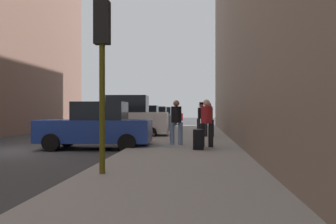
# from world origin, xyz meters

# --- Properties ---
(ground_plane) EXTENTS (120.00, 120.00, 0.00)m
(ground_plane) POSITION_xyz_m (0.00, 0.00, 0.00)
(ground_plane) COLOR #38383A
(sidewalk) EXTENTS (4.00, 40.00, 0.15)m
(sidewalk) POSITION_xyz_m (6.00, 0.00, 0.07)
(sidewalk) COLOR gray
(sidewalk) RESTS_ON ground_plane
(parked_blue_sedan) EXTENTS (4.25, 2.15, 1.79)m
(parked_blue_sedan) POSITION_xyz_m (2.65, 0.94, 0.85)
(parked_blue_sedan) COLOR navy
(parked_blue_sedan) RESTS_ON ground_plane
(parked_white_van) EXTENTS (4.66, 2.18, 2.25)m
(parked_white_van) POSITION_xyz_m (2.65, 6.49, 1.03)
(parked_white_van) COLOR silver
(parked_white_van) RESTS_ON ground_plane
(parked_gray_coupe) EXTENTS (4.23, 2.12, 1.79)m
(parked_gray_coupe) POSITION_xyz_m (2.65, 12.25, 0.85)
(parked_gray_coupe) COLOR slate
(parked_gray_coupe) RESTS_ON ground_plane
(parked_dark_green_sedan) EXTENTS (4.25, 2.15, 1.79)m
(parked_dark_green_sedan) POSITION_xyz_m (2.65, 19.03, 0.85)
(parked_dark_green_sedan) COLOR #193828
(parked_dark_green_sedan) RESTS_ON ground_plane
(parked_silver_sedan) EXTENTS (4.22, 2.09, 1.79)m
(parked_silver_sedan) POSITION_xyz_m (2.65, 24.76, 0.85)
(parked_silver_sedan) COLOR #B7BABF
(parked_silver_sedan) RESTS_ON ground_plane
(parked_red_hatchback) EXTENTS (4.26, 2.18, 1.79)m
(parked_red_hatchback) POSITION_xyz_m (2.65, 31.22, 0.85)
(parked_red_hatchback) COLOR #B2191E
(parked_red_hatchback) RESTS_ON ground_plane
(fire_hydrant) EXTENTS (0.42, 0.22, 0.70)m
(fire_hydrant) POSITION_xyz_m (4.45, 2.71, 0.50)
(fire_hydrant) COLOR red
(fire_hydrant) RESTS_ON sidewalk
(traffic_light) EXTENTS (0.32, 0.32, 3.60)m
(traffic_light) POSITION_xyz_m (4.50, -5.29, 2.76)
(traffic_light) COLOR #514C0F
(traffic_light) RESTS_ON sidewalk
(pedestrian_in_red_jacket) EXTENTS (0.53, 0.47, 1.71)m
(pedestrian_in_red_jacket) POSITION_xyz_m (6.80, 0.49, 1.10)
(pedestrian_in_red_jacket) COLOR black
(pedestrian_in_red_jacket) RESTS_ON sidewalk
(pedestrian_with_fedora) EXTENTS (0.52, 0.44, 1.78)m
(pedestrian_with_fedora) POSITION_xyz_m (6.68, 8.16, 1.14)
(pedestrian_with_fedora) COLOR black
(pedestrian_with_fedora) RESTS_ON sidewalk
(pedestrian_in_jeans) EXTENTS (0.50, 0.40, 1.71)m
(pedestrian_in_jeans) POSITION_xyz_m (5.66, 1.41, 1.10)
(pedestrian_in_jeans) COLOR #728CB2
(pedestrian_in_jeans) RESTS_ON sidewalk
(pedestrian_in_tan_coat) EXTENTS (0.50, 0.40, 1.71)m
(pedestrian_in_tan_coat) POSITION_xyz_m (7.04, 5.92, 1.10)
(pedestrian_in_tan_coat) COLOR black
(pedestrian_in_tan_coat) RESTS_ON sidewalk
(rolling_suitcase) EXTENTS (0.37, 0.57, 1.04)m
(rolling_suitcase) POSITION_xyz_m (6.51, -0.27, 0.49)
(rolling_suitcase) COLOR black
(rolling_suitcase) RESTS_ON sidewalk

